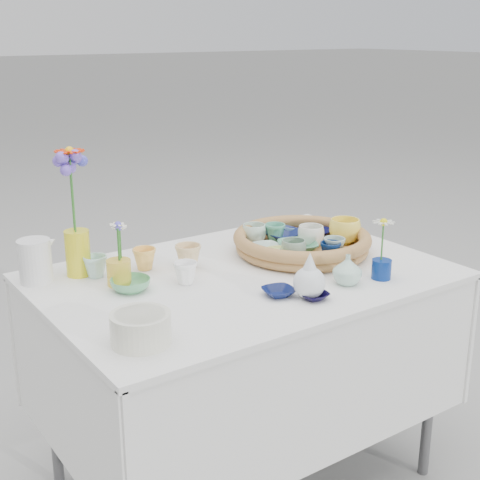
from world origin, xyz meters
TOP-DOWN VIEW (x-y plane):
  - ground at (0.00, 0.00)m, footprint 80.00×80.00m
  - display_table at (0.00, 0.00)m, footprint 1.26×0.86m
  - wicker_tray at (0.28, 0.05)m, footprint 0.47×0.47m
  - tray_ceramic_0 at (0.28, 0.16)m, footprint 0.14×0.14m
  - tray_ceramic_1 at (0.40, 0.12)m, footprint 0.12×0.12m
  - tray_ceramic_2 at (0.44, 0.01)m, footprint 0.14×0.14m
  - tray_ceramic_3 at (0.25, 0.03)m, footprint 0.17×0.17m
  - tray_ceramic_4 at (0.18, -0.02)m, footprint 0.11×0.11m
  - tray_ceramic_5 at (0.14, 0.08)m, footprint 0.13×0.13m
  - tray_ceramic_6 at (0.18, 0.19)m, footprint 0.09×0.09m
  - tray_ceramic_7 at (0.32, 0.05)m, footprint 0.11×0.11m
  - tray_ceramic_8 at (0.37, 0.21)m, footprint 0.11×0.11m
  - tray_ceramic_9 at (0.27, -0.11)m, footprint 0.08×0.08m
  - tray_ceramic_10 at (0.14, 0.00)m, footprint 0.13×0.13m
  - tray_ceramic_11 at (0.30, -0.09)m, footprint 0.09×0.09m
  - tray_ceramic_12 at (0.24, 0.15)m, footprint 0.08×0.08m
  - loose_ceramic_0 at (-0.24, 0.21)m, footprint 0.08×0.08m
  - loose_ceramic_1 at (-0.12, 0.14)m, footprint 0.09×0.09m
  - loose_ceramic_2 at (-0.36, 0.07)m, footprint 0.15×0.15m
  - loose_ceramic_3 at (-0.20, 0.03)m, footprint 0.08×0.08m
  - loose_ceramic_4 at (-0.02, -0.21)m, footprint 0.11×0.11m
  - loose_ceramic_5 at (-0.40, 0.23)m, footprint 0.10×0.10m
  - loose_ceramic_6 at (0.04, -0.29)m, footprint 0.09×0.09m
  - fluted_bowl at (-0.49, -0.26)m, footprint 0.16×0.16m
  - bud_vase_paleblue at (0.04, -0.27)m, footprint 0.10×0.10m
  - bud_vase_seafoam at (0.20, -0.26)m, footprint 0.09×0.09m
  - bud_vase_cobalt at (0.32, -0.28)m, footprint 0.06×0.06m
  - single_daisy at (0.32, -0.28)m, footprint 0.10×0.10m
  - tall_vase_yellow at (-0.43, 0.28)m, footprint 0.08×0.08m
  - gerbera at (-0.44, 0.27)m, footprint 0.11×0.11m
  - hydrangea at (-0.43, 0.29)m, footprint 0.11×0.11m
  - white_pitcher at (-0.56, 0.30)m, footprint 0.14×0.10m
  - daisy_cup at (-0.37, 0.13)m, footprint 0.09×0.09m
  - daisy_posy at (-0.36, 0.14)m, footprint 0.08×0.08m

SIDE VIEW (x-z plane):
  - ground at x=0.00m, z-range 0.00..0.00m
  - display_table at x=0.00m, z-range -0.38..0.38m
  - loose_ceramic_6 at x=0.04m, z-range 0.77..0.79m
  - loose_ceramic_4 at x=-0.02m, z-range 0.77..0.79m
  - loose_ceramic_2 at x=-0.36m, z-range 0.77..0.80m
  - bud_vase_cobalt at x=0.32m, z-range 0.77..0.83m
  - tray_ceramic_5 at x=0.14m, z-range 0.78..0.81m
  - tray_ceramic_1 at x=0.40m, z-range 0.78..0.81m
  - tray_ceramic_8 at x=0.37m, z-range 0.78..0.81m
  - loose_ceramic_3 at x=-0.20m, z-range 0.77..0.83m
  - tray_ceramic_10 at x=0.14m, z-range 0.78..0.81m
  - tray_ceramic_3 at x=0.25m, z-range 0.78..0.82m
  - loose_ceramic_5 at x=-0.40m, z-range 0.77..0.83m
  - tray_ceramic_0 at x=0.28m, z-range 0.78..0.82m
  - loose_ceramic_0 at x=-0.24m, z-range 0.77..0.84m
  - wicker_tray at x=0.28m, z-range 0.77..0.84m
  - fluted_bowl at x=-0.49m, z-range 0.77..0.84m
  - daisy_cup at x=-0.37m, z-range 0.77..0.84m
  - loose_ceramic_1 at x=-0.12m, z-range 0.77..0.84m
  - bud_vase_seafoam at x=0.20m, z-range 0.77..0.86m
  - tray_ceramic_9 at x=0.27m, z-range 0.78..0.85m
  - tray_ceramic_4 at x=0.18m, z-range 0.78..0.85m
  - tray_ceramic_12 at x=0.24m, z-range 0.78..0.85m
  - tray_ceramic_11 at x=0.30m, z-range 0.78..0.85m
  - tray_ceramic_6 at x=0.18m, z-range 0.78..0.85m
  - tray_ceramic_7 at x=0.32m, z-range 0.78..0.86m
  - tray_ceramic_2 at x=0.44m, z-range 0.78..0.87m
  - white_pitcher at x=-0.56m, z-range 0.77..0.90m
  - bud_vase_paleblue at x=0.04m, z-range 0.77..0.91m
  - tall_vase_yellow at x=-0.43m, z-range 0.77..0.91m
  - single_daisy at x=0.32m, z-range 0.82..0.96m
  - daisy_posy at x=-0.36m, z-range 0.84..0.98m
  - hydrangea at x=-0.43m, z-range 0.87..1.17m
  - gerbera at x=-0.44m, z-range 0.90..1.17m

